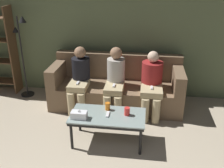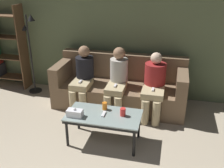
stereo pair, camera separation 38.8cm
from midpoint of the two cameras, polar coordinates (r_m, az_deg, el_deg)
wall_back at (r=5.00m, az=-0.48°, el=11.78°), size 12.00×0.06×2.60m
couch at (r=4.84m, az=-1.29°, el=-0.80°), size 2.35×0.88×0.91m
coffee_table at (r=3.75m, az=-3.91°, el=-7.39°), size 1.06×0.56×0.45m
cup_near_left at (r=3.69m, az=0.28°, el=-6.04°), size 0.08×0.08×0.12m
cup_near_right at (r=3.83m, az=-3.87°, el=-4.92°), size 0.07×0.07×0.11m
tissue_box at (r=3.68m, az=-10.23°, el=-6.70°), size 0.22×0.12×0.13m
game_remote at (r=3.72m, az=-3.94°, el=-6.67°), size 0.04×0.15×0.02m
standing_lamp at (r=5.31m, az=-20.96°, el=7.19°), size 0.31×0.26×1.58m
seated_person_left_end at (r=4.67m, az=-9.40°, el=1.48°), size 0.32×0.65×1.12m
seated_person_mid_left at (r=4.52m, az=-1.77°, el=1.09°), size 0.31×0.69×1.13m
seated_person_mid_right at (r=4.48m, az=6.22°, el=0.53°), size 0.36×0.72×1.08m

